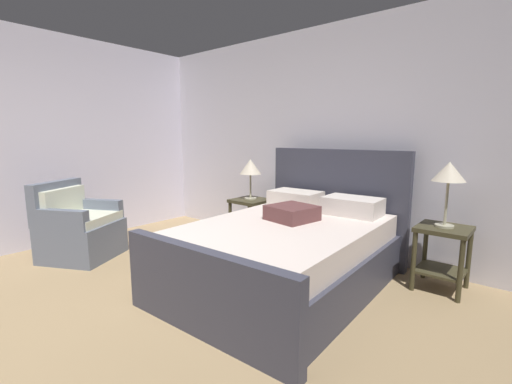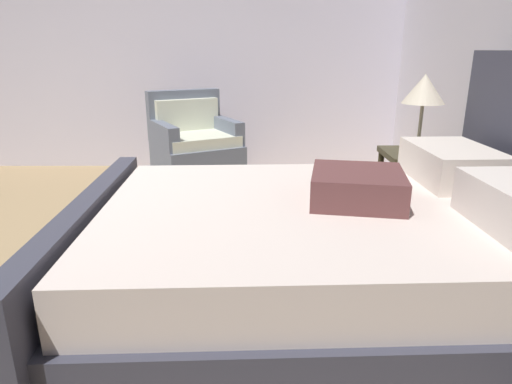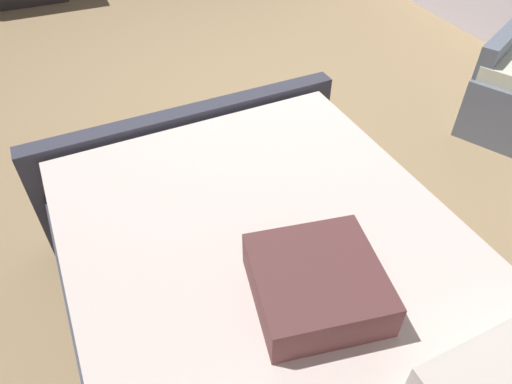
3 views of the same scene
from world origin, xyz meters
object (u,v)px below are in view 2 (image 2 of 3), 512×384
at_px(nightstand_left, 414,179).
at_px(armchair, 195,150).
at_px(table_lamp_left, 424,91).
at_px(bed, 337,258).

xyz_separation_m(nightstand_left, armchair, (-1.20, -1.70, -0.06)).
relative_size(table_lamp_left, armchair, 0.53).
height_order(nightstand_left, armchair, armchair).
bearing_deg(bed, table_lamp_left, 146.87).
bearing_deg(table_lamp_left, armchair, -125.16).
relative_size(bed, nightstand_left, 3.77).
xyz_separation_m(bed, table_lamp_left, (-1.13, 0.74, 0.66)).
distance_m(bed, nightstand_left, 1.35).
relative_size(bed, table_lamp_left, 4.33).
distance_m(nightstand_left, armchair, 2.08).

